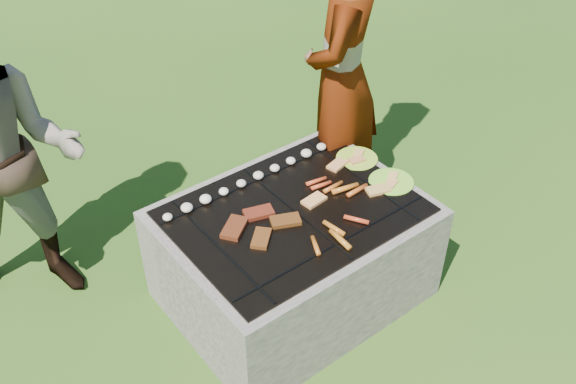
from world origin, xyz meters
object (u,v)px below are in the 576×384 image
cook (342,77)px  plate_near (391,182)px  plate_far (357,159)px  bystander (0,167)px  fire_pit (294,257)px

cook → plate_near: bearing=36.6°
plate_far → bystander: bystander is taller
fire_pit → plate_near: (0.56, -0.13, 0.33)m
bystander → plate_near: bearing=-5.4°
fire_pit → plate_far: size_ratio=4.60×
fire_pit → plate_far: 0.66m
plate_far → bystander: (-1.68, 0.76, 0.26)m
cook → bystander: (-1.85, 0.42, -0.06)m
plate_near → bystander: bystander is taller
bystander → cook: bearing=13.4°
plate_near → cook: 0.71m
plate_far → bystander: size_ratio=0.16×
bystander → plate_far: bearing=1.9°
fire_pit → cook: size_ratio=0.71×
plate_near → plate_far: bearing=90.0°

